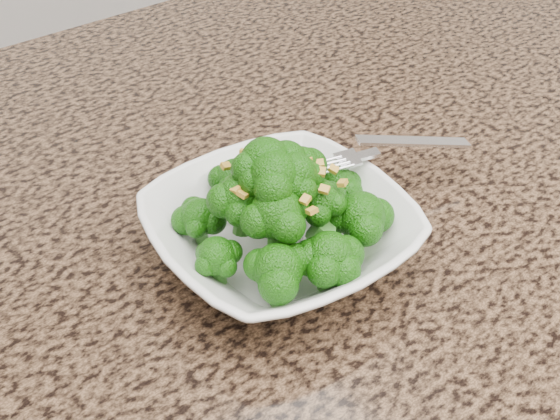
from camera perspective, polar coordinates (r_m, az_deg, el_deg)
granite_counter at (r=0.63m, az=0.56°, el=-3.22°), size 1.64×1.04×0.03m
bowl at (r=0.58m, az=-0.00°, el=-1.87°), size 0.22×0.22×0.05m
broccoli_pile at (r=0.54m, az=-0.00°, el=3.15°), size 0.18×0.18×0.07m
garlic_topping at (r=0.52m, az=-0.00°, el=6.73°), size 0.11×0.11×0.01m
fork at (r=0.62m, az=7.30°, el=4.62°), size 0.19×0.10×0.01m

